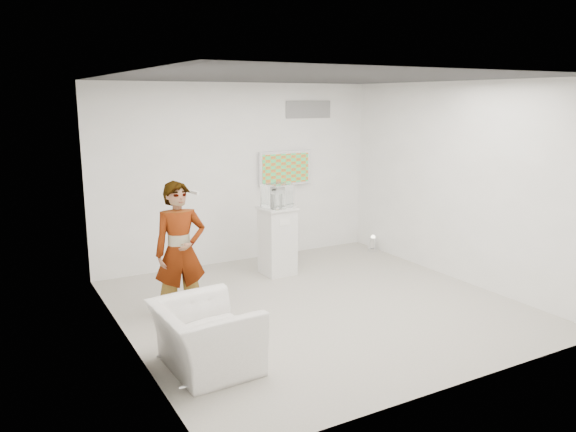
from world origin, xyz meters
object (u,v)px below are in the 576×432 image
object	(u,v)px
person	(180,252)
floor_uplight	(373,243)
armchair	(205,337)
tv	(285,168)
pedestal	(277,241)

from	to	relation	value
person	floor_uplight	bearing A→B (deg)	24.91
floor_uplight	armchair	bearing A→B (deg)	-147.01
tv	floor_uplight	bearing A→B (deg)	-22.38
person	pedestal	size ratio (longest dim) A/B	1.63
person	armchair	size ratio (longest dim) A/B	1.66
tv	person	world-z (taller)	tv
person	pedestal	xyz separation A→B (m)	(1.94, 1.08, -0.34)
floor_uplight	person	bearing A→B (deg)	-161.02
tv	armchair	size ratio (longest dim) A/B	0.94
pedestal	floor_uplight	distance (m)	2.21
armchair	pedestal	bearing A→B (deg)	-43.95
floor_uplight	pedestal	bearing A→B (deg)	-171.27
armchair	pedestal	distance (m)	3.28
armchair	floor_uplight	xyz separation A→B (m)	(4.31, 2.80, -0.20)
armchair	floor_uplight	bearing A→B (deg)	-59.79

